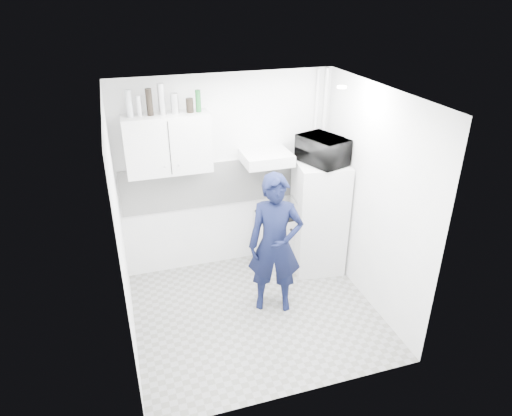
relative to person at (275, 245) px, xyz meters
name	(u,v)px	position (x,y,z in m)	size (l,w,h in m)	color
floor	(256,313)	(-0.26, -0.09, -0.86)	(2.80, 2.80, 0.00)	gray
ceiling	(256,95)	(-0.26, -0.09, 1.74)	(2.80, 2.80, 0.00)	white
wall_back	(227,175)	(-0.26, 1.16, 0.44)	(2.80, 2.80, 0.00)	white
wall_left	(121,236)	(-1.66, -0.09, 0.44)	(2.60, 2.60, 0.00)	white
wall_right	(372,200)	(1.14, -0.09, 0.44)	(2.60, 2.60, 0.00)	white
person	(275,245)	(0.00, 0.00, 0.00)	(0.62, 0.41, 1.71)	black
stove	(274,240)	(0.32, 0.91, -0.50)	(0.45, 0.45, 0.72)	silver
fridge	(318,217)	(0.84, 0.65, -0.09)	(0.63, 0.63, 1.52)	silver
stove_top	(275,215)	(0.32, 0.91, -0.12)	(0.43, 0.43, 0.03)	black
saucepan	(270,212)	(0.26, 0.92, -0.07)	(0.15, 0.15, 0.09)	silver
microwave	(323,150)	(0.84, 0.65, 0.83)	(0.41, 0.61, 0.33)	black
bottle_a	(129,104)	(-1.39, 0.99, 1.49)	(0.07, 0.07, 0.30)	#B2B7BC
bottle_b	(139,106)	(-1.28, 0.99, 1.46)	(0.06, 0.06, 0.23)	silver
bottle_c	(149,102)	(-1.17, 0.99, 1.49)	(0.07, 0.07, 0.30)	black
bottle_d	(161,99)	(-1.03, 0.99, 1.52)	(0.08, 0.08, 0.35)	silver
canister_a	(175,104)	(-0.89, 0.99, 1.46)	(0.09, 0.09, 0.23)	silver
canister_b	(190,105)	(-0.72, 0.99, 1.42)	(0.09, 0.09, 0.16)	black
bottle_e	(198,101)	(-0.62, 0.99, 1.47)	(0.06, 0.06, 0.25)	#144C1E
upper_cabinet	(168,144)	(-1.01, 0.99, 0.99)	(1.00, 0.35, 0.70)	silver
range_hood	(266,158)	(0.19, 0.91, 0.71)	(0.60, 0.50, 0.14)	silver
backsplash	(228,182)	(-0.26, 1.15, 0.34)	(2.74, 0.03, 0.60)	white
pipe_a	(321,166)	(1.04, 1.08, 0.44)	(0.05, 0.05, 2.60)	silver
pipe_b	(313,167)	(0.92, 1.08, 0.44)	(0.04, 0.04, 2.60)	silver
ceiling_spot_fixture	(342,87)	(0.74, 0.11, 1.71)	(0.10, 0.10, 0.02)	white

